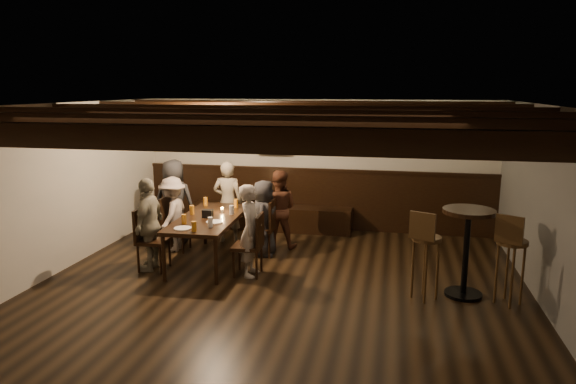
% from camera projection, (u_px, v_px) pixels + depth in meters
% --- Properties ---
extents(room, '(7.00, 7.00, 7.00)m').
position_uv_depth(room, '(287.00, 183.00, 8.37)').
color(room, black).
rests_on(room, ground).
extents(dining_table, '(0.94, 1.92, 0.71)m').
position_uv_depth(dining_table, '(209.00, 221.00, 7.71)').
color(dining_table, black).
rests_on(dining_table, floor).
extents(chair_left_near, '(0.42, 0.42, 0.88)m').
position_uv_depth(chair_left_near, '(176.00, 234.00, 8.33)').
color(chair_left_near, black).
rests_on(chair_left_near, floor).
extents(chair_left_far, '(0.44, 0.44, 0.91)m').
position_uv_depth(chair_left_far, '(153.00, 251.00, 7.46)').
color(chair_left_far, black).
rests_on(chair_left_far, floor).
extents(chair_right_near, '(0.42, 0.42, 0.89)m').
position_uv_depth(chair_right_near, '(262.00, 238.00, 8.11)').
color(chair_right_near, black).
rests_on(chair_right_near, floor).
extents(chair_right_far, '(0.42, 0.42, 0.88)m').
position_uv_depth(chair_right_far, '(249.00, 256.00, 7.24)').
color(chair_right_far, black).
rests_on(chair_right_far, floor).
extents(person_bench_left, '(0.72, 0.49, 1.43)m').
position_uv_depth(person_bench_left, '(174.00, 201.00, 8.71)').
color(person_bench_left, '#29292B').
rests_on(person_bench_left, floor).
extents(person_bench_centre, '(0.53, 0.36, 1.40)m').
position_uv_depth(person_bench_centre, '(228.00, 202.00, 8.72)').
color(person_bench_centre, gray).
rests_on(person_bench_centre, floor).
extents(person_bench_right, '(0.65, 0.52, 1.29)m').
position_uv_depth(person_bench_right, '(278.00, 209.00, 8.44)').
color(person_bench_right, brown).
rests_on(person_bench_right, floor).
extents(person_left_near, '(0.49, 0.81, 1.21)m').
position_uv_depth(person_left_near, '(173.00, 214.00, 8.27)').
color(person_left_near, gray).
rests_on(person_left_near, floor).
extents(person_left_far, '(0.37, 0.81, 1.36)m').
position_uv_depth(person_left_far, '(149.00, 224.00, 7.39)').
color(person_left_far, gray).
rests_on(person_left_far, floor).
extents(person_right_near, '(0.41, 0.61, 1.20)m').
position_uv_depth(person_right_near, '(264.00, 218.00, 8.04)').
color(person_right_near, '#272629').
rests_on(person_right_near, floor).
extents(person_right_far, '(0.34, 0.49, 1.31)m').
position_uv_depth(person_right_far, '(251.00, 230.00, 7.16)').
color(person_right_far, '#A3978A').
rests_on(person_right_far, floor).
extents(pint_a, '(0.07, 0.07, 0.14)m').
position_uv_depth(pint_a, '(205.00, 202.00, 8.41)').
color(pint_a, '#BF7219').
rests_on(pint_a, dining_table).
extents(pint_b, '(0.07, 0.07, 0.14)m').
position_uv_depth(pint_b, '(236.00, 203.00, 8.28)').
color(pint_b, '#BF7219').
rests_on(pint_b, dining_table).
extents(pint_c, '(0.07, 0.07, 0.14)m').
position_uv_depth(pint_c, '(192.00, 210.00, 7.83)').
color(pint_c, '#BF7219').
rests_on(pint_c, dining_table).
extents(pint_d, '(0.07, 0.07, 0.14)m').
position_uv_depth(pint_d, '(232.00, 210.00, 7.83)').
color(pint_d, silver).
rests_on(pint_d, dining_table).
extents(pint_e, '(0.07, 0.07, 0.14)m').
position_uv_depth(pint_e, '(184.00, 219.00, 7.28)').
color(pint_e, '#BF7219').
rests_on(pint_e, dining_table).
extents(pint_f, '(0.07, 0.07, 0.14)m').
position_uv_depth(pint_f, '(210.00, 222.00, 7.12)').
color(pint_f, silver).
rests_on(pint_f, dining_table).
extents(pint_g, '(0.07, 0.07, 0.14)m').
position_uv_depth(pint_g, '(194.00, 226.00, 6.90)').
color(pint_g, '#BF7219').
rests_on(pint_g, dining_table).
extents(plate_near, '(0.24, 0.24, 0.01)m').
position_uv_depth(plate_near, '(183.00, 228.00, 7.04)').
color(plate_near, white).
rests_on(plate_near, dining_table).
extents(plate_far, '(0.24, 0.24, 0.01)m').
position_uv_depth(plate_far, '(214.00, 222.00, 7.38)').
color(plate_far, white).
rests_on(plate_far, dining_table).
extents(condiment_caddy, '(0.15, 0.10, 0.12)m').
position_uv_depth(condiment_caddy, '(208.00, 214.00, 7.64)').
color(condiment_caddy, black).
rests_on(condiment_caddy, dining_table).
extents(candle, '(0.05, 0.05, 0.05)m').
position_uv_depth(candle, '(222.00, 211.00, 7.97)').
color(candle, beige).
rests_on(candle, dining_table).
extents(high_top_table, '(0.64, 0.64, 1.14)m').
position_uv_depth(high_top_table, '(467.00, 240.00, 6.41)').
color(high_top_table, black).
rests_on(high_top_table, floor).
extents(bar_stool_left, '(0.40, 0.42, 1.15)m').
position_uv_depth(bar_stool_left, '(425.00, 266.00, 6.38)').
color(bar_stool_left, '#362411').
rests_on(bar_stool_left, floor).
extents(bar_stool_right, '(0.41, 0.42, 1.15)m').
position_uv_depth(bar_stool_right, '(510.00, 271.00, 6.23)').
color(bar_stool_right, '#362411').
rests_on(bar_stool_right, floor).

